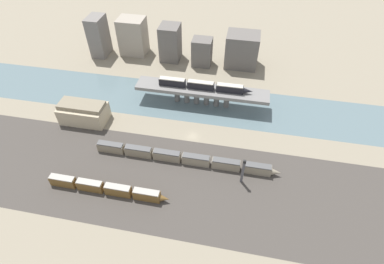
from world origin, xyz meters
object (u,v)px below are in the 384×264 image
(train_yard_near, at_px, (107,188))
(warehouse_building, at_px, (84,112))
(train_yard_mid, at_px, (184,158))
(signal_tower, at_px, (243,172))
(train_on_bridge, at_px, (204,86))

(train_yard_near, relative_size, warehouse_building, 2.21)
(train_yard_near, bearing_deg, train_yard_mid, 38.36)
(train_yard_near, distance_m, signal_tower, 47.19)
(train_yard_mid, bearing_deg, warehouse_building, 162.17)
(train_yard_mid, relative_size, signal_tower, 6.12)
(signal_tower, bearing_deg, warehouse_building, 163.63)
(warehouse_building, bearing_deg, train_on_bridge, 23.34)
(train_on_bridge, xyz_separation_m, warehouse_building, (-48.47, -20.92, -5.81))
(warehouse_building, relative_size, signal_tower, 1.70)
(train_on_bridge, height_order, train_yard_near, train_on_bridge)
(train_on_bridge, distance_m, warehouse_building, 53.11)
(train_yard_near, xyz_separation_m, signal_tower, (45.14, 13.30, 3.55))
(train_yard_mid, height_order, signal_tower, signal_tower)
(train_yard_near, bearing_deg, signal_tower, 16.42)
(train_yard_near, distance_m, train_yard_mid, 29.67)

